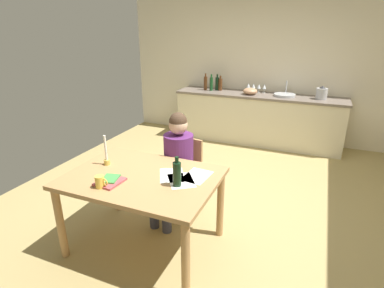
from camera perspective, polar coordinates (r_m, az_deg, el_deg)
ground_plane at (r=3.95m, az=4.82°, el=-10.38°), size 5.20×5.20×0.04m
wall_back at (r=5.96m, az=13.26°, el=13.37°), size 5.20×0.12×2.60m
kitchen_counter at (r=5.78m, az=11.93°, el=4.63°), size 2.96×0.64×0.90m
dining_table at (r=2.89m, az=-9.12°, el=-7.57°), size 1.36×0.98×0.76m
chair_at_table at (r=3.52m, az=-1.74°, el=-5.25°), size 0.45×0.45×0.85m
person_seated at (r=3.32m, az=-3.08°, el=-3.07°), size 0.37×0.62×1.19m
coffee_mug at (r=2.71m, az=-16.60°, el=-6.70°), size 0.12×0.08×0.10m
candlestick at (r=3.11m, az=-15.52°, el=-2.23°), size 0.06×0.06×0.30m
book_magazine at (r=2.78m, az=-14.91°, el=-6.76°), size 0.21×0.24×0.02m
book_cookery at (r=2.81m, az=-14.85°, el=-6.34°), size 0.17×0.19×0.03m
paper_letter at (r=2.83m, az=-3.78°, el=-5.76°), size 0.33×0.36×0.00m
paper_bill at (r=2.73m, az=-2.01°, el=-6.76°), size 0.34×0.36×0.00m
paper_envelope at (r=2.81m, az=0.88°, el=-5.91°), size 0.23×0.31×0.00m
wine_bottle_on_table at (r=2.60m, az=-2.79°, el=-5.49°), size 0.07×0.07×0.27m
sink_unit at (r=5.61m, az=16.73°, el=8.69°), size 0.36×0.36×0.24m
bottle_oil at (r=5.93m, az=2.51°, el=11.22°), size 0.07×0.07×0.31m
bottle_vinegar at (r=5.86m, az=3.58°, el=11.07°), size 0.06×0.06×0.30m
bottle_wine_red at (r=5.91m, az=4.67°, el=11.11°), size 0.07×0.07×0.30m
bottle_sauce at (r=5.89m, az=5.25°, el=10.94°), size 0.07×0.07×0.27m
mixing_bowl at (r=5.61m, az=10.68°, el=9.57°), size 0.25×0.25×0.11m
stovetop_kettle at (r=5.56m, az=22.83°, el=8.64°), size 0.18×0.18×0.22m
wine_glass_near_sink at (r=5.79m, az=13.22°, el=10.23°), size 0.07×0.07×0.15m
wine_glass_by_kettle at (r=5.80m, az=12.25°, el=10.34°), size 0.07×0.07×0.15m
wine_glass_back_left at (r=5.82m, az=11.29°, el=10.44°), size 0.07×0.07×0.15m
wine_glass_back_right at (r=5.84m, az=10.37°, el=10.54°), size 0.07×0.07×0.15m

